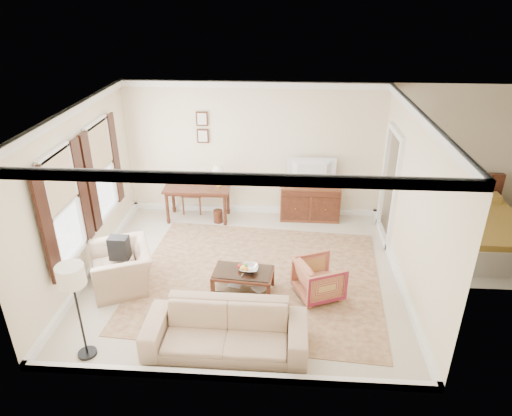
# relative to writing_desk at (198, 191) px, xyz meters

# --- Properties ---
(room_shell) EXTENTS (5.51, 5.01, 2.91)m
(room_shell) POSITION_rel_writing_desk_xyz_m (1.17, -2.05, 1.82)
(room_shell) COLOR beige
(room_shell) RESTS_ON ground
(annex_bedroom) EXTENTS (3.00, 2.70, 2.90)m
(annex_bedroom) POSITION_rel_writing_desk_xyz_m (5.66, -0.90, -0.31)
(annex_bedroom) COLOR beige
(annex_bedroom) RESTS_ON ground
(window_front) EXTENTS (0.12, 1.56, 1.80)m
(window_front) POSITION_rel_writing_desk_xyz_m (-1.53, -2.75, 0.90)
(window_front) COLOR #CCB284
(window_front) RESTS_ON room_shell
(window_rear) EXTENTS (0.12, 1.56, 1.80)m
(window_rear) POSITION_rel_writing_desk_xyz_m (-1.53, -1.15, 0.90)
(window_rear) COLOR #CCB284
(window_rear) RESTS_ON room_shell
(doorway) EXTENTS (0.10, 1.12, 2.25)m
(doorway) POSITION_rel_writing_desk_xyz_m (3.88, -0.55, 0.42)
(doorway) COLOR white
(doorway) RESTS_ON room_shell
(rug) EXTENTS (4.45, 3.90, 0.01)m
(rug) POSITION_rel_writing_desk_xyz_m (1.43, -2.20, -0.64)
(rug) COLOR brown
(rug) RESTS_ON room_shell
(writing_desk) EXTENTS (1.39, 0.70, 0.76)m
(writing_desk) POSITION_rel_writing_desk_xyz_m (0.00, 0.00, 0.00)
(writing_desk) COLOR #532617
(writing_desk) RESTS_ON room_shell
(desk_chair) EXTENTS (0.51, 0.51, 1.05)m
(desk_chair) POSITION_rel_writing_desk_xyz_m (-0.19, 0.35, -0.13)
(desk_chair) COLOR brown
(desk_chair) RESTS_ON room_shell
(desk_lamp) EXTENTS (0.32, 0.32, 0.50)m
(desk_lamp) POSITION_rel_writing_desk_xyz_m (0.46, 0.00, 0.36)
(desk_lamp) COLOR silver
(desk_lamp) RESTS_ON writing_desk
(framed_prints) EXTENTS (0.25, 0.04, 0.68)m
(framed_prints) POSITION_rel_writing_desk_xyz_m (0.10, 0.42, 1.29)
(framed_prints) COLOR #532617
(framed_prints) RESTS_ON room_shell
(sideboard) EXTENTS (1.27, 0.49, 0.78)m
(sideboard) POSITION_rel_writing_desk_xyz_m (2.42, 0.17, -0.26)
(sideboard) COLOR brown
(sideboard) RESTS_ON room_shell
(tv) EXTENTS (0.98, 0.56, 0.13)m
(tv) POSITION_rel_writing_desk_xyz_m (2.42, 0.15, 0.62)
(tv) COLOR black
(tv) RESTS_ON sideboard
(coffee_table) EXTENTS (1.02, 0.66, 0.41)m
(coffee_table) POSITION_rel_writing_desk_xyz_m (1.22, -2.61, -0.34)
(coffee_table) COLOR #532617
(coffee_table) RESTS_ON room_shell
(fruit_bowl) EXTENTS (0.42, 0.42, 0.10)m
(fruit_bowl) POSITION_rel_writing_desk_xyz_m (1.32, -2.58, -0.19)
(fruit_bowl) COLOR silver
(fruit_bowl) RESTS_ON coffee_table
(book_a) EXTENTS (0.28, 0.11, 0.38)m
(book_a) POSITION_rel_writing_desk_xyz_m (1.00, -2.55, -0.49)
(book_a) COLOR brown
(book_a) RESTS_ON coffee_table
(book_b) EXTENTS (0.21, 0.22, 0.38)m
(book_b) POSITION_rel_writing_desk_xyz_m (1.46, -2.60, -0.49)
(book_b) COLOR brown
(book_b) RESTS_ON coffee_table
(striped_armchair) EXTENTS (0.86, 0.89, 0.71)m
(striped_armchair) POSITION_rel_writing_desk_xyz_m (2.46, -2.62, -0.30)
(striped_armchair) COLOR maroon
(striped_armchair) RESTS_ON room_shell
(club_armchair) EXTENTS (1.08, 1.28, 0.95)m
(club_armchair) POSITION_rel_writing_desk_xyz_m (-0.84, -2.55, -0.18)
(club_armchair) COLOR tan
(club_armchair) RESTS_ON room_shell
(backpack) EXTENTS (0.30, 0.37, 0.40)m
(backpack) POSITION_rel_writing_desk_xyz_m (-0.87, -2.46, 0.07)
(backpack) COLOR black
(backpack) RESTS_ON club_armchair
(sofa) EXTENTS (2.26, 0.68, 0.88)m
(sofa) POSITION_rel_writing_desk_xyz_m (1.10, -3.94, -0.21)
(sofa) COLOR tan
(sofa) RESTS_ON room_shell
(floor_lamp) EXTENTS (0.36, 0.36, 1.46)m
(floor_lamp) POSITION_rel_writing_desk_xyz_m (-0.81, -4.19, 0.56)
(floor_lamp) COLOR black
(floor_lamp) RESTS_ON room_shell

